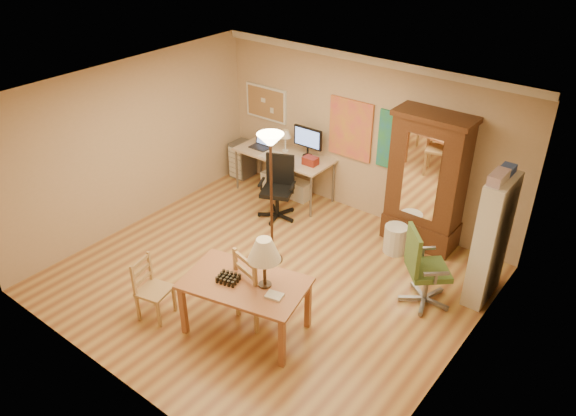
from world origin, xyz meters
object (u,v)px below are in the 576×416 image
Objects in this scene: bookshelf at (491,241)px; office_chair_black at (278,201)px; computer_desk at (287,170)px; armoire at (426,189)px; office_chair_green at (423,284)px; dining_table at (252,274)px.

office_chair_black is at bearing -178.98° from bookshelf.
computer_desk is 0.83× the size of armoire.
office_chair_black is 3.01m from office_chair_green.
computer_desk is at bearing 121.36° from dining_table.
computer_desk is at bearing 170.70° from bookshelf.
bookshelf reaches higher than computer_desk.
armoire reaches higher than dining_table.
dining_table is at bearing -129.20° from bookshelf.
office_chair_green is at bearing 51.96° from dining_table.
dining_table is 2.90m from office_chair_black.
bookshelf reaches higher than dining_table.
computer_desk is at bearing 116.63° from office_chair_black.
armoire reaches higher than bookshelf.
office_chair_black is 0.50× the size of armoire.
office_chair_black is at bearing 169.13° from office_chair_green.
office_chair_black is (-1.53, 2.39, -0.60)m from dining_table.
dining_table is 3.16m from bookshelf.
dining_table is 3.25m from armoire.
computer_desk reaches higher than office_chair_green.
office_chair_green is (1.43, 1.82, -0.59)m from dining_table.
bookshelf is (0.57, 0.63, 0.59)m from office_chair_green.
armoire reaches higher than computer_desk.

